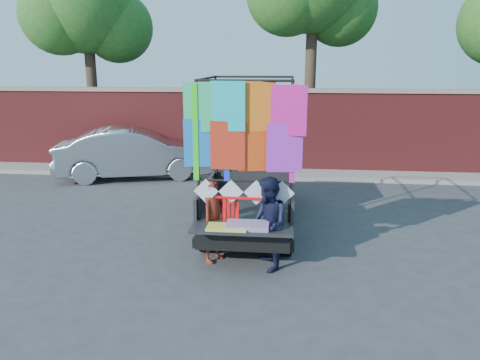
# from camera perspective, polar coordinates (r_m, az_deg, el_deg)

# --- Properties ---
(ground) EXTENTS (90.00, 90.00, 0.00)m
(ground) POSITION_cam_1_polar(r_m,az_deg,el_deg) (8.43, 3.19, -9.60)
(ground) COLOR #38383A
(ground) RESTS_ON ground
(brick_wall) EXTENTS (30.00, 0.45, 2.61)m
(brick_wall) POSITION_cam_1_polar(r_m,az_deg,el_deg) (14.86, 4.64, 6.13)
(brick_wall) COLOR maroon
(brick_wall) RESTS_ON ground
(curb) EXTENTS (30.00, 1.20, 0.12)m
(curb) POSITION_cam_1_polar(r_m,az_deg,el_deg) (14.40, 4.47, 0.75)
(curb) COLOR gray
(curb) RESTS_ON ground
(tree_left) EXTENTS (4.20, 3.30, 7.05)m
(tree_left) POSITION_cam_1_polar(r_m,az_deg,el_deg) (17.32, -18.28, 19.22)
(tree_left) COLOR #38281C
(tree_left) RESTS_ON ground
(pickup_truck) EXTENTS (1.98, 4.98, 3.13)m
(pickup_truck) POSITION_cam_1_polar(r_m,az_deg,el_deg) (10.30, 1.77, -0.48)
(pickup_truck) COLOR black
(pickup_truck) RESTS_ON ground
(sedan) EXTENTS (4.82, 2.80, 1.50)m
(sedan) POSITION_cam_1_polar(r_m,az_deg,el_deg) (14.38, -12.73, 3.23)
(sedan) COLOR #B7BBBF
(sedan) RESTS_ON ground
(woman) EXTENTS (0.56, 0.65, 1.49)m
(woman) POSITION_cam_1_polar(r_m,az_deg,el_deg) (8.12, -3.21, -4.91)
(woman) COLOR maroon
(woman) RESTS_ON ground
(man) EXTENTS (0.79, 0.90, 1.58)m
(man) POSITION_cam_1_polar(r_m,az_deg,el_deg) (7.79, 3.44, -5.41)
(man) COLOR #141834
(man) RESTS_ON ground
(streamer_bundle) EXTENTS (0.85, 0.08, 0.59)m
(streamer_bundle) POSITION_cam_1_polar(r_m,az_deg,el_deg) (7.86, -0.65, -3.43)
(streamer_bundle) COLOR #FA0D0D
(streamer_bundle) RESTS_ON ground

